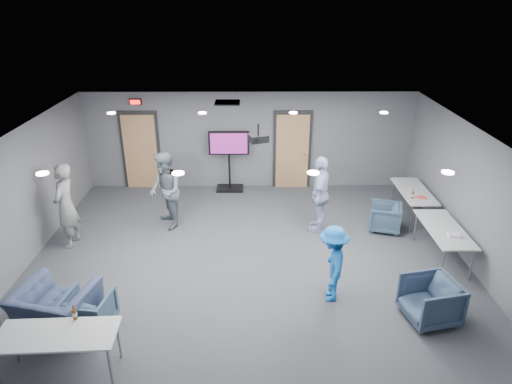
{
  "coord_description": "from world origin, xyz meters",
  "views": [
    {
      "loc": [
        0.11,
        -8.07,
        5.16
      ],
      "look_at": [
        0.17,
        0.85,
        1.2
      ],
      "focal_mm": 32.0,
      "sensor_mm": 36.0,
      "label": 1
    }
  ],
  "objects_px": {
    "chair_right_a": "(385,217)",
    "chair_front_b": "(57,308)",
    "table_right_a": "(414,192)",
    "table_front_left": "(57,337)",
    "bottle_right": "(413,195)",
    "bottle_front": "(75,314)",
    "projector": "(258,138)",
    "tv_stand": "(229,157)",
    "person_c": "(320,194)",
    "person_b": "(165,191)",
    "person_a": "(66,206)",
    "chair_front_a": "(89,311)",
    "chair_right_c": "(430,300)",
    "table_right_b": "(444,230)",
    "person_d": "(332,264)"
  },
  "relations": [
    {
      "from": "chair_right_a",
      "to": "chair_front_b",
      "type": "height_order",
      "value": "chair_front_b"
    },
    {
      "from": "table_right_a",
      "to": "table_front_left",
      "type": "bearing_deg",
      "value": 126.66
    },
    {
      "from": "bottle_right",
      "to": "bottle_front",
      "type": "bearing_deg",
      "value": -146.39
    },
    {
      "from": "bottle_right",
      "to": "projector",
      "type": "xyz_separation_m",
      "value": [
        -3.59,
        -0.67,
        1.59
      ]
    },
    {
      "from": "table_front_left",
      "to": "tv_stand",
      "type": "xyz_separation_m",
      "value": [
        2.13,
        6.75,
        0.28
      ]
    },
    {
      "from": "person_c",
      "to": "chair_front_b",
      "type": "relative_size",
      "value": 1.52
    },
    {
      "from": "table_right_a",
      "to": "person_b",
      "type": "bearing_deg",
      "value": 93.88
    },
    {
      "from": "chair_right_a",
      "to": "bottle_right",
      "type": "bearing_deg",
      "value": 120.43
    },
    {
      "from": "person_a",
      "to": "chair_right_a",
      "type": "bearing_deg",
      "value": 98.59
    },
    {
      "from": "chair_front_a",
      "to": "chair_front_b",
      "type": "relative_size",
      "value": 0.62
    },
    {
      "from": "chair_right_c",
      "to": "table_front_left",
      "type": "xyz_separation_m",
      "value": [
        -5.76,
        -1.17,
        0.3
      ]
    },
    {
      "from": "chair_right_a",
      "to": "bottle_front",
      "type": "xyz_separation_m",
      "value": [
        -5.69,
        -4.04,
        0.5
      ]
    },
    {
      "from": "person_b",
      "to": "chair_right_c",
      "type": "relative_size",
      "value": 2.19
    },
    {
      "from": "person_a",
      "to": "table_right_b",
      "type": "height_order",
      "value": "person_a"
    },
    {
      "from": "chair_front_a",
      "to": "table_front_left",
      "type": "height_order",
      "value": "table_front_left"
    },
    {
      "from": "chair_right_a",
      "to": "person_a",
      "type": "bearing_deg",
      "value": -68.65
    },
    {
      "from": "chair_right_c",
      "to": "tv_stand",
      "type": "xyz_separation_m",
      "value": [
        -3.63,
        5.57,
        0.58
      ]
    },
    {
      "from": "person_a",
      "to": "table_right_b",
      "type": "distance_m",
      "value": 7.93
    },
    {
      "from": "chair_right_c",
      "to": "bottle_front",
      "type": "height_order",
      "value": "bottle_front"
    },
    {
      "from": "person_b",
      "to": "chair_front_b",
      "type": "height_order",
      "value": "person_b"
    },
    {
      "from": "chair_right_a",
      "to": "projector",
      "type": "bearing_deg",
      "value": -63.91
    },
    {
      "from": "chair_right_a",
      "to": "table_right_b",
      "type": "xyz_separation_m",
      "value": [
        0.82,
        -1.29,
        0.36
      ]
    },
    {
      "from": "table_right_a",
      "to": "chair_right_c",
      "type": "bearing_deg",
      "value": 166.47
    },
    {
      "from": "person_b",
      "to": "bottle_front",
      "type": "relative_size",
      "value": 7.3
    },
    {
      "from": "chair_right_a",
      "to": "table_right_a",
      "type": "relative_size",
      "value": 0.42
    },
    {
      "from": "bottle_right",
      "to": "person_a",
      "type": "bearing_deg",
      "value": -174.19
    },
    {
      "from": "person_d",
      "to": "table_front_left",
      "type": "distance_m",
      "value": 4.55
    },
    {
      "from": "table_right_a",
      "to": "projector",
      "type": "xyz_separation_m",
      "value": [
        -3.78,
        -1.12,
        1.72
      ]
    },
    {
      "from": "person_c",
      "to": "chair_right_c",
      "type": "xyz_separation_m",
      "value": [
        1.45,
        -3.23,
        -0.52
      ]
    },
    {
      "from": "person_c",
      "to": "projector",
      "type": "relative_size",
      "value": 4.02
    },
    {
      "from": "person_a",
      "to": "person_d",
      "type": "height_order",
      "value": "person_a"
    },
    {
      "from": "chair_front_a",
      "to": "projector",
      "type": "distance_m",
      "value": 4.51
    },
    {
      "from": "table_right_a",
      "to": "chair_right_a",
      "type": "bearing_deg",
      "value": 126.4
    },
    {
      "from": "chair_right_c",
      "to": "chair_front_a",
      "type": "distance_m",
      "value": 5.68
    },
    {
      "from": "person_d",
      "to": "table_front_left",
      "type": "xyz_separation_m",
      "value": [
        -4.19,
        -1.77,
        -0.04
      ]
    },
    {
      "from": "chair_front_a",
      "to": "bottle_right",
      "type": "xyz_separation_m",
      "value": [
        6.4,
        3.52,
        0.48
      ]
    },
    {
      "from": "person_b",
      "to": "chair_right_c",
      "type": "bearing_deg",
      "value": 31.63
    },
    {
      "from": "person_a",
      "to": "table_right_b",
      "type": "bearing_deg",
      "value": 88.71
    },
    {
      "from": "table_right_a",
      "to": "bottle_right",
      "type": "bearing_deg",
      "value": 156.96
    },
    {
      "from": "person_a",
      "to": "chair_right_a",
      "type": "height_order",
      "value": "person_a"
    },
    {
      "from": "table_front_left",
      "to": "person_b",
      "type": "bearing_deg",
      "value": 78.03
    },
    {
      "from": "table_right_a",
      "to": "person_c",
      "type": "bearing_deg",
      "value": 103.46
    },
    {
      "from": "chair_right_c",
      "to": "chair_right_a",
      "type": "bearing_deg",
      "value": 166.28
    },
    {
      "from": "chair_right_a",
      "to": "table_front_left",
      "type": "height_order",
      "value": "table_front_left"
    },
    {
      "from": "chair_right_a",
      "to": "chair_right_c",
      "type": "xyz_separation_m",
      "value": [
        -0.09,
        -3.19,
        0.06
      ]
    },
    {
      "from": "person_a",
      "to": "bottle_front",
      "type": "relative_size",
      "value": 7.53
    },
    {
      "from": "person_c",
      "to": "chair_front_a",
      "type": "height_order",
      "value": "person_c"
    },
    {
      "from": "tv_stand",
      "to": "projector",
      "type": "height_order",
      "value": "projector"
    },
    {
      "from": "projector",
      "to": "chair_front_b",
      "type": "bearing_deg",
      "value": -158.23
    },
    {
      "from": "chair_right_c",
      "to": "bottle_front",
      "type": "xyz_separation_m",
      "value": [
        -5.6,
        -0.86,
        0.44
      ]
    }
  ]
}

